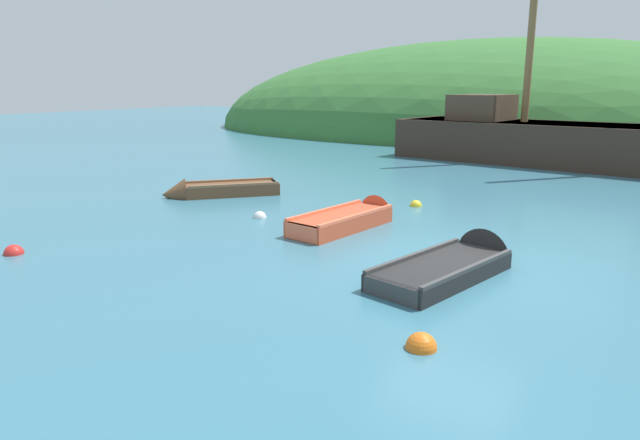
{
  "coord_description": "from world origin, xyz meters",
  "views": [
    {
      "loc": [
        2.76,
        -9.6,
        3.19
      ],
      "look_at": [
        -3.65,
        1.46,
        0.14
      ],
      "focal_mm": 31.89,
      "sensor_mm": 36.0,
      "label": 1
    }
  ],
  "objects_px": {
    "sailing_ship": "(572,150)",
    "rowboat_center": "(460,266)",
    "buoy_red": "(14,254)",
    "buoy_yellow": "(416,206)",
    "rowboat_near_dock": "(216,192)",
    "rowboat_outer_left": "(354,220)",
    "buoy_orange": "(421,348)",
    "buoy_white": "(260,218)"
  },
  "relations": [
    {
      "from": "rowboat_outer_left",
      "to": "buoy_orange",
      "type": "bearing_deg",
      "value": -136.26
    },
    {
      "from": "buoy_orange",
      "to": "sailing_ship",
      "type": "bearing_deg",
      "value": 91.57
    },
    {
      "from": "rowboat_near_dock",
      "to": "rowboat_outer_left",
      "type": "bearing_deg",
      "value": 120.56
    },
    {
      "from": "rowboat_center",
      "to": "buoy_red",
      "type": "xyz_separation_m",
      "value": [
        -7.79,
        -3.32,
        -0.09
      ]
    },
    {
      "from": "buoy_white",
      "to": "sailing_ship",
      "type": "bearing_deg",
      "value": 68.66
    },
    {
      "from": "rowboat_outer_left",
      "to": "buoy_orange",
      "type": "distance_m",
      "value": 6.39
    },
    {
      "from": "rowboat_outer_left",
      "to": "buoy_yellow",
      "type": "height_order",
      "value": "rowboat_outer_left"
    },
    {
      "from": "rowboat_center",
      "to": "buoy_orange",
      "type": "relative_size",
      "value": 9.06
    },
    {
      "from": "rowboat_near_dock",
      "to": "buoy_yellow",
      "type": "distance_m",
      "value": 5.86
    },
    {
      "from": "sailing_ship",
      "to": "buoy_white",
      "type": "distance_m",
      "value": 14.95
    },
    {
      "from": "buoy_red",
      "to": "rowboat_near_dock",
      "type": "bearing_deg",
      "value": 94.38
    },
    {
      "from": "sailing_ship",
      "to": "buoy_red",
      "type": "relative_size",
      "value": 47.12
    },
    {
      "from": "buoy_red",
      "to": "rowboat_outer_left",
      "type": "bearing_deg",
      "value": 49.15
    },
    {
      "from": "rowboat_near_dock",
      "to": "buoy_red",
      "type": "distance_m",
      "value": 6.59
    },
    {
      "from": "rowboat_center",
      "to": "buoy_white",
      "type": "relative_size",
      "value": 11.2
    },
    {
      "from": "rowboat_near_dock",
      "to": "sailing_ship",
      "type": "bearing_deg",
      "value": -170.46
    },
    {
      "from": "sailing_ship",
      "to": "rowboat_outer_left",
      "type": "distance_m",
      "value": 13.79
    },
    {
      "from": "rowboat_outer_left",
      "to": "rowboat_near_dock",
      "type": "height_order",
      "value": "rowboat_outer_left"
    },
    {
      "from": "rowboat_outer_left",
      "to": "buoy_white",
      "type": "xyz_separation_m",
      "value": [
        -2.36,
        -0.48,
        -0.12
      ]
    },
    {
      "from": "sailing_ship",
      "to": "buoy_red",
      "type": "bearing_deg",
      "value": -102.43
    },
    {
      "from": "rowboat_near_dock",
      "to": "buoy_red",
      "type": "relative_size",
      "value": 8.3
    },
    {
      "from": "buoy_red",
      "to": "buoy_yellow",
      "type": "height_order",
      "value": "buoy_red"
    },
    {
      "from": "rowboat_center",
      "to": "buoy_orange",
      "type": "distance_m",
      "value": 3.25
    },
    {
      "from": "sailing_ship",
      "to": "buoy_orange",
      "type": "distance_m",
      "value": 18.74
    },
    {
      "from": "rowboat_center",
      "to": "buoy_yellow",
      "type": "bearing_deg",
      "value": 43.19
    },
    {
      "from": "rowboat_center",
      "to": "buoy_white",
      "type": "height_order",
      "value": "rowboat_center"
    },
    {
      "from": "sailing_ship",
      "to": "buoy_orange",
      "type": "xyz_separation_m",
      "value": [
        0.51,
        -18.72,
        -0.63
      ]
    },
    {
      "from": "buoy_white",
      "to": "buoy_yellow",
      "type": "bearing_deg",
      "value": 48.79
    },
    {
      "from": "buoy_orange",
      "to": "rowboat_near_dock",
      "type": "bearing_deg",
      "value": 143.56
    },
    {
      "from": "sailing_ship",
      "to": "buoy_red",
      "type": "xyz_separation_m",
      "value": [
        -7.74,
        -18.82,
        -0.63
      ]
    },
    {
      "from": "buoy_orange",
      "to": "buoy_yellow",
      "type": "distance_m",
      "value": 8.63
    },
    {
      "from": "rowboat_center",
      "to": "buoy_red",
      "type": "height_order",
      "value": "rowboat_center"
    },
    {
      "from": "rowboat_center",
      "to": "buoy_yellow",
      "type": "distance_m",
      "value": 5.51
    },
    {
      "from": "sailing_ship",
      "to": "buoy_orange",
      "type": "height_order",
      "value": "sailing_ship"
    },
    {
      "from": "buoy_red",
      "to": "buoy_yellow",
      "type": "distance_m",
      "value": 9.63
    },
    {
      "from": "buoy_yellow",
      "to": "rowboat_center",
      "type": "bearing_deg",
      "value": -61.25
    },
    {
      "from": "buoy_yellow",
      "to": "buoy_orange",
      "type": "bearing_deg",
      "value": -68.85
    },
    {
      "from": "rowboat_near_dock",
      "to": "buoy_yellow",
      "type": "height_order",
      "value": "rowboat_near_dock"
    },
    {
      "from": "rowboat_near_dock",
      "to": "buoy_orange",
      "type": "xyz_separation_m",
      "value": [
        8.75,
        -6.46,
        -0.12
      ]
    },
    {
      "from": "sailing_ship",
      "to": "rowboat_center",
      "type": "bearing_deg",
      "value": -79.9
    },
    {
      "from": "sailing_ship",
      "to": "rowboat_outer_left",
      "type": "xyz_separation_m",
      "value": [
        -3.08,
        -13.44,
        -0.5
      ]
    },
    {
      "from": "sailing_ship",
      "to": "buoy_yellow",
      "type": "xyz_separation_m",
      "value": [
        -2.6,
        -10.67,
        -0.63
      ]
    }
  ]
}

